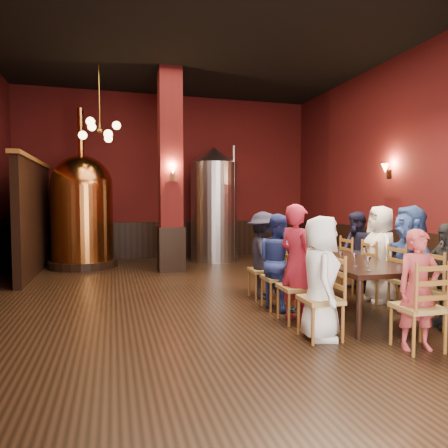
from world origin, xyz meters
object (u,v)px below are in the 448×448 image
object	(u,v)px
person_1	(297,263)
steel_vessel	(214,204)
person_2	(278,261)
copper_kettle	(82,210)
rose_vase	(309,240)
person_0	(321,278)
dining_table	(342,263)

from	to	relation	value
person_1	steel_vessel	bearing A→B (deg)	-21.93
person_2	copper_kettle	xyz separation A→B (m)	(-3.02, 4.70, 0.68)
person_2	rose_vase	xyz separation A→B (m)	(0.71, 0.42, 0.25)
person_1	rose_vase	distance (m)	1.32
person_1	person_2	distance (m)	0.66
rose_vase	steel_vessel	bearing A→B (deg)	95.65
person_0	rose_vase	xyz separation A→B (m)	(0.76, 1.75, 0.24)
copper_kettle	rose_vase	size ratio (longest dim) A/B	12.50
person_1	person_2	size ratio (longest dim) A/B	1.10
person_0	person_1	world-z (taller)	person_1
person_2	steel_vessel	size ratio (longest dim) A/B	0.47
person_0	copper_kettle	bearing A→B (deg)	46.73
copper_kettle	person_1	bearing A→B (deg)	-60.81
dining_table	rose_vase	distance (m)	0.83
dining_table	person_0	size ratio (longest dim) A/B	1.73
person_2	steel_vessel	bearing A→B (deg)	-20.39
person_0	person_1	bearing A→B (deg)	18.35
person_2	rose_vase	size ratio (longest dim) A/B	4.63
dining_table	rose_vase	world-z (taller)	rose_vase
person_2	copper_kettle	bearing A→B (deg)	15.50
person_0	rose_vase	world-z (taller)	person_0
person_0	person_2	world-z (taller)	person_0
copper_kettle	steel_vessel	size ratio (longest dim) A/B	1.26
steel_vessel	dining_table	bearing A→B (deg)	-83.81
person_0	steel_vessel	distance (m)	6.25
person_0	copper_kettle	xyz separation A→B (m)	(-2.97, 6.03, 0.67)
dining_table	person_1	bearing A→B (deg)	-158.78
rose_vase	person_0	bearing A→B (deg)	-113.46
dining_table	person_0	distance (m)	1.31
person_1	rose_vase	bearing A→B (deg)	-53.07
person_0	rose_vase	distance (m)	1.92
copper_kettle	person_2	bearing A→B (deg)	-57.29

